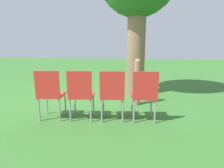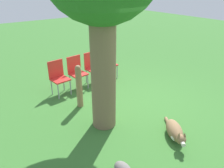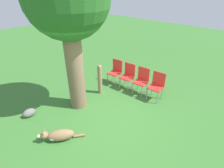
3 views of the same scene
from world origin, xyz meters
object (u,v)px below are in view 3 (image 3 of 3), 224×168
(dog, at_px, (58,135))
(fence_post, at_px, (100,79))
(red_chair_2, at_px, (128,74))
(red_chair_0, at_px, (157,84))
(red_chair_1, at_px, (142,79))
(red_chair_3, at_px, (116,70))
(oak_tree, at_px, (67,1))

(dog, distance_m, fence_post, 2.44)
(red_chair_2, bearing_deg, red_chair_0, 89.05)
(red_chair_1, xyz_separation_m, red_chair_3, (-0.11, 1.16, 0.00))
(oak_tree, relative_size, red_chair_1, 4.50)
(dog, distance_m, red_chair_0, 3.42)
(red_chair_0, height_order, red_chair_1, same)
(fence_post, relative_size, red_chair_3, 1.15)
(red_chair_0, distance_m, red_chair_1, 0.58)
(dog, xyz_separation_m, red_chair_3, (3.16, 1.04, 0.39))
(fence_post, bearing_deg, oak_tree, -176.83)
(oak_tree, bearing_deg, red_chair_2, -11.33)
(red_chair_3, bearing_deg, oak_tree, -0.81)
(oak_tree, relative_size, red_chair_3, 4.50)
(red_chair_3, bearing_deg, dog, 11.99)
(dog, bearing_deg, red_chair_0, -158.13)
(red_chair_0, distance_m, red_chair_2, 1.16)
(red_chair_0, relative_size, red_chair_3, 1.00)
(oak_tree, xyz_separation_m, red_chair_3, (1.93, 0.18, -2.53))
(red_chair_2, bearing_deg, red_chair_1, 89.05)
(dog, xyz_separation_m, red_chair_1, (3.27, -0.12, 0.39))
(red_chair_2, bearing_deg, dog, 1.97)
(dog, height_order, red_chair_1, red_chair_1)
(fence_post, bearing_deg, dog, -157.68)
(red_chair_2, bearing_deg, oak_tree, -17.53)
(red_chair_1, bearing_deg, dog, -8.23)
(oak_tree, relative_size, dog, 4.37)
(red_chair_2, relative_size, red_chair_3, 1.00)
(oak_tree, distance_m, dog, 3.29)
(oak_tree, bearing_deg, red_chair_3, 5.38)
(fence_post, bearing_deg, red_chair_1, -44.48)
(dog, relative_size, fence_post, 0.89)
(oak_tree, height_order, red_chair_0, oak_tree)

